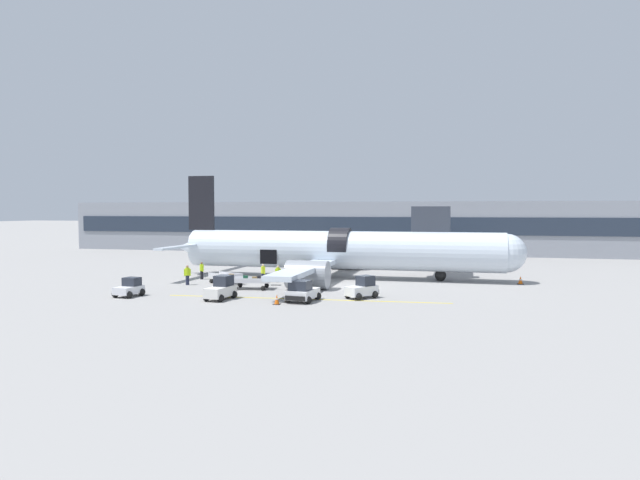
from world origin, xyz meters
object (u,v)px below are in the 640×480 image
(baggage_tug_rear, at_px, (221,290))
(ground_crew_driver, at_px, (202,270))
(ground_crew_loader_b, at_px, (187,275))
(baggage_cart_loading, at_px, (227,278))
(baggage_cart_queued, at_px, (253,282))
(baggage_tug_mid, at_px, (130,289))
(ground_crew_supervisor, at_px, (263,273))
(baggage_tug_spare, at_px, (302,292))
(baggage_tug_lead, at_px, (362,289))
(airplane, at_px, (336,251))
(ground_crew_loader_a, at_px, (278,273))

(baggage_tug_rear, xyz_separation_m, ground_crew_driver, (-6.93, 10.91, 0.14))
(ground_crew_loader_b, bearing_deg, baggage_cart_loading, 29.35)
(baggage_cart_queued, height_order, ground_crew_loader_b, ground_crew_loader_b)
(baggage_tug_mid, height_order, ground_crew_supervisor, ground_crew_supervisor)
(baggage_tug_spare, xyz_separation_m, ground_crew_loader_b, (-12.46, 6.27, 0.23))
(baggage_tug_spare, bearing_deg, baggage_tug_lead, 33.42)
(baggage_tug_rear, relative_size, baggage_tug_spare, 0.97)
(baggage_tug_spare, relative_size, ground_crew_loader_b, 1.83)
(baggage_cart_loading, bearing_deg, baggage_cart_queued, -37.28)
(baggage_tug_mid, relative_size, baggage_tug_rear, 0.78)
(baggage_tug_rear, xyz_separation_m, baggage_cart_loading, (-3.29, 8.50, -0.24))
(baggage_cart_loading, height_order, ground_crew_supervisor, ground_crew_supervisor)
(baggage_cart_loading, xyz_separation_m, ground_crew_supervisor, (2.83, 1.87, 0.39))
(airplane, bearing_deg, baggage_cart_loading, -142.44)
(baggage_cart_loading, distance_m, ground_crew_loader_a, 4.71)
(airplane, relative_size, ground_crew_loader_b, 19.76)
(baggage_tug_lead, distance_m, ground_crew_loader_a, 11.85)
(ground_crew_loader_a, distance_m, ground_crew_supervisor, 1.39)
(baggage_tug_rear, bearing_deg, ground_crew_loader_a, 85.12)
(ground_crew_loader_b, height_order, ground_crew_supervisor, ground_crew_loader_b)
(ground_crew_supervisor, bearing_deg, airplane, 39.43)
(baggage_tug_mid, height_order, baggage_cart_queued, baggage_tug_mid)
(baggage_tug_mid, bearing_deg, ground_crew_supervisor, 57.01)
(ground_crew_loader_a, xyz_separation_m, ground_crew_driver, (-7.83, 0.31, 0.06))
(baggage_cart_queued, xyz_separation_m, ground_crew_loader_b, (-6.57, 1.00, 0.36))
(baggage_tug_lead, xyz_separation_m, baggage_cart_loading, (-13.43, 5.33, -0.20))
(baggage_tug_mid, bearing_deg, ground_crew_loader_a, 52.78)
(airplane, bearing_deg, ground_crew_loader_b, -144.41)
(baggage_tug_lead, xyz_separation_m, ground_crew_supervisor, (-10.60, 7.20, 0.18))
(ground_crew_loader_a, height_order, ground_crew_supervisor, ground_crew_supervisor)
(baggage_tug_mid, relative_size, ground_crew_driver, 1.47)
(baggage_cart_queued, bearing_deg, ground_crew_driver, 144.56)
(baggage_cart_loading, xyz_separation_m, baggage_cart_queued, (3.55, -2.70, 0.07))
(baggage_tug_lead, height_order, baggage_tug_rear, baggage_tug_rear)
(baggage_cart_queued, bearing_deg, ground_crew_loader_b, 171.32)
(baggage_tug_mid, height_order, ground_crew_loader_a, ground_crew_loader_a)
(ground_crew_driver, bearing_deg, baggage_tug_lead, -24.41)
(ground_crew_loader_a, bearing_deg, ground_crew_driver, 177.73)
(baggage_tug_lead, xyz_separation_m, ground_crew_loader_a, (-9.23, 7.43, 0.12))
(airplane, xyz_separation_m, baggage_tug_lead, (4.75, -12.01, -1.94))
(baggage_tug_lead, xyz_separation_m, baggage_tug_mid, (-17.61, -3.60, -0.10))
(ground_crew_supervisor, bearing_deg, ground_crew_loader_a, 9.73)
(ground_crew_supervisor, bearing_deg, baggage_cart_loading, -146.60)
(baggage_cart_loading, bearing_deg, baggage_tug_rear, -68.82)
(baggage_tug_lead, relative_size, baggage_cart_loading, 0.67)
(airplane, relative_size, baggage_tug_rear, 11.09)
(baggage_tug_mid, distance_m, baggage_tug_spare, 13.65)
(baggage_tug_mid, relative_size, baggage_cart_loading, 0.60)
(baggage_tug_mid, relative_size, baggage_cart_queued, 0.57)
(baggage_tug_rear, distance_m, baggage_cart_queued, 5.81)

